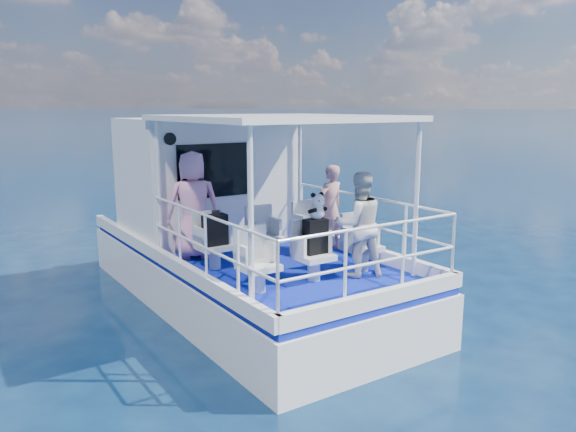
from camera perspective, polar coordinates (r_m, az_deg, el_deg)
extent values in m
plane|color=#081D3C|center=(9.12, -1.57, -10.19)|extent=(2000.00, 2000.00, 0.00)
cube|color=white|center=(9.93, -4.67, -8.42)|extent=(3.00, 7.00, 1.60)
cube|color=#0B1A9D|center=(9.68, -4.75, -3.67)|extent=(2.90, 6.90, 0.10)
cube|color=white|center=(10.60, -8.26, 3.87)|extent=(2.85, 2.00, 2.20)
cube|color=white|center=(8.33, -0.95, 9.93)|extent=(3.00, 3.20, 0.08)
cylinder|color=white|center=(6.48, -3.80, -0.56)|extent=(0.07, 0.07, 2.20)
cylinder|color=white|center=(8.14, 12.92, 1.57)|extent=(0.07, 0.07, 2.20)
cylinder|color=white|center=(9.07, -12.97, 2.51)|extent=(0.07, 0.07, 2.20)
cylinder|color=white|center=(10.33, 1.19, 3.80)|extent=(0.07, 0.07, 2.20)
cube|color=silver|center=(8.53, -7.47, -4.08)|extent=(0.48, 0.46, 0.38)
cube|color=silver|center=(8.95, -2.29, -3.28)|extent=(0.48, 0.46, 0.38)
cube|color=silver|center=(9.43, 2.39, -2.53)|extent=(0.48, 0.46, 0.38)
cube|color=silver|center=(7.43, -3.00, -6.29)|extent=(0.48, 0.46, 0.38)
cube|color=silver|center=(7.90, 2.64, -5.21)|extent=(0.48, 0.46, 0.38)
cube|color=silver|center=(8.45, 7.58, -4.23)|extent=(0.48, 0.46, 0.38)
imported|color=pink|center=(9.04, -9.59, 1.08)|extent=(0.75, 0.63, 1.72)
imported|color=#D48F89|center=(9.49, 4.30, 0.84)|extent=(0.57, 0.41, 1.45)
imported|color=silver|center=(8.05, 7.23, -0.85)|extent=(0.87, 0.77, 1.51)
cube|color=black|center=(8.38, -7.43, -1.40)|extent=(0.35, 0.20, 0.46)
cube|color=black|center=(7.83, 2.80, -2.07)|extent=(0.33, 0.18, 0.49)
cube|color=black|center=(8.32, -7.35, 0.35)|extent=(0.10, 0.06, 0.06)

